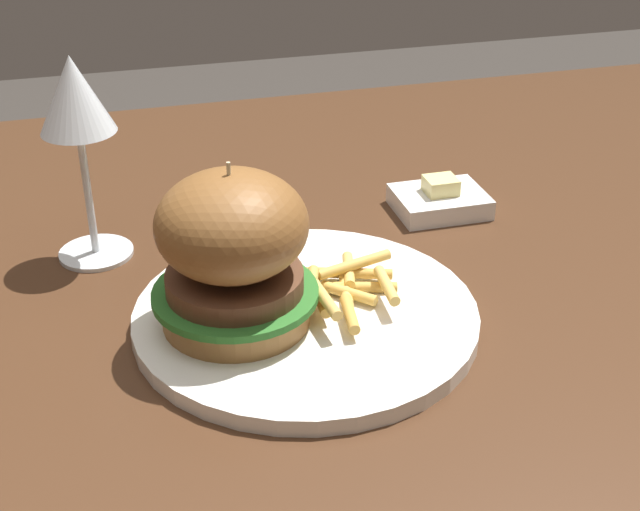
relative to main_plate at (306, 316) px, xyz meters
The scene contains 6 objects.
dining_table 0.14m from the main_plate, 93.40° to the left, with size 1.43×0.88×0.74m.
main_plate is the anchor object (origin of this frame).
burger_sandwich 0.09m from the main_plate, behind, with size 0.13×0.13×0.13m.
fries_pile 0.04m from the main_plate, 11.73° to the left, with size 0.09×0.11×0.03m.
wine_glass 0.26m from the main_plate, 134.23° to the left, with size 0.07×0.07×0.19m.
butter_dish 0.24m from the main_plate, 42.02° to the left, with size 0.09×0.07×0.04m.
Camera 1 is at (-0.14, -0.68, 1.14)m, focal length 50.00 mm.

